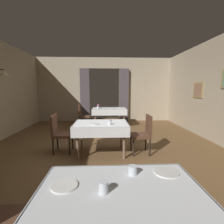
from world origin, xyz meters
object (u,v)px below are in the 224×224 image
Objects in this scene: plate_far_b at (120,108)px; glass_far_d at (98,108)px; dining_table_far at (109,110)px; plate_near_b at (64,186)px; chair_mid_right at (144,132)px; flower_vase_far at (98,106)px; plate_far_c at (112,108)px; plate_mid_b at (95,124)px; glass_near_a at (133,170)px; chair_far_left at (83,114)px; dining_table_mid at (101,127)px; glass_near_d at (103,187)px; plate_near_c at (166,172)px; dining_table_near at (121,203)px; chair_mid_left at (59,132)px; glass_mid_a at (110,122)px.

glass_far_d is at bearing -163.95° from plate_far_b.
plate_near_b is (-0.53, -5.53, 0.09)m from dining_table_far.
plate_far_b is at bearing 95.23° from chair_mid_right.
plate_far_c is at bearing -17.02° from flower_vase_far.
glass_near_a is at bearing -77.87° from plate_mid_b.
plate_mid_b is (0.11, 2.40, 0.00)m from plate_near_b.
dining_table_far is at bearing 160.99° from plate_far_c.
flower_vase_far reaches higher than plate_near_b.
chair_mid_right is 3.41m from chair_far_left.
plate_far_c is (0.58, -0.18, -0.08)m from flower_vase_far.
chair_far_left reaches higher than dining_table_mid.
glass_near_d is 0.41× the size of plate_far_b.
plate_near_c is at bearing 2.84° from glass_near_a.
chair_mid_left is at bearing 113.65° from dining_table_near.
chair_mid_left is 3.01m from glass_near_d.
glass_mid_a reaches higher than glass_far_d.
plate_near_c reaches higher than dining_table_far.
flower_vase_far is at bearing 95.42° from glass_near_a.
chair_mid_right is 2.48m from glass_near_a.
glass_mid_a reaches higher than plate_far_b.
chair_far_left is at bearing -174.59° from plate_far_b.
glass_near_a is 2.28m from plate_mid_b.
chair_far_left reaches higher than dining_table_far.
glass_far_d reaches higher than dining_table_near.
chair_mid_left is (-1.22, 2.79, -0.14)m from dining_table_near.
chair_mid_right and chair_mid_left have the same top height.
flower_vase_far is at bearing 21.44° from chair_far_left.
chair_far_left is 5.60m from glass_near_d.
dining_table_near is 3.05m from chair_mid_left.
plate_near_b and plate_near_c have the same top height.
plate_mid_b is at bearing -105.41° from plate_far_b.
dining_table_near is at bearing -86.17° from flower_vase_far.
glass_near_d is 5.77m from flower_vase_far.
plate_near_c is (1.47, -5.24, 0.24)m from chair_far_left.
dining_table_mid is 6.21× the size of plate_far_c.
plate_near_b is 0.34m from glass_near_d.
chair_mid_right is at bearing -4.33° from chair_mid_left.
flower_vase_far is at bearing 93.33° from dining_table_mid.
glass_near_a reaches higher than dining_table_mid.
plate_mid_b is at bearing 102.13° from glass_near_a.
glass_near_d is at bearing -92.14° from dining_table_far.
glass_near_a is (0.06, -5.36, 0.13)m from dining_table_far.
chair_mid_right is 1.18m from plate_mid_b.
chair_far_left is 3.25m from glass_mid_a.
glass_near_a is at bearing -177.16° from plate_near_c.
chair_far_left reaches higher than flower_vase_far.
plate_near_c and plate_far_b have the same top height.
glass_far_d is (-0.04, 2.91, 0.05)m from plate_mid_b.
glass_near_a is 0.75× the size of glass_mid_a.
dining_table_mid is 2.43m from glass_near_a.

